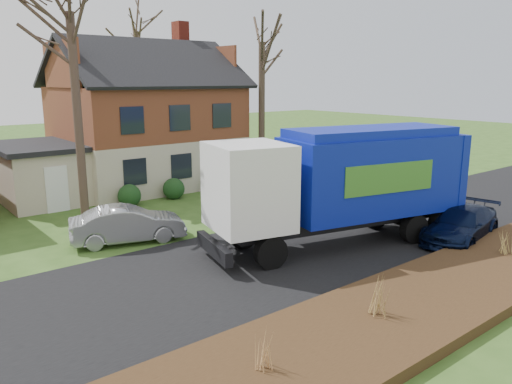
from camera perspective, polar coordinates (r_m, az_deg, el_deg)
ground at (r=17.36m, az=3.26°, el=-7.16°), size 120.00×120.00×0.00m
road at (r=17.36m, az=3.26°, el=-7.13°), size 80.00×7.00×0.02m
mulch_verge at (r=14.13m, az=18.13°, el=-11.96°), size 80.00×3.50×0.30m
main_house at (r=28.89m, az=-13.31°, el=8.69°), size 12.95×8.95×9.26m
garbage_truck at (r=18.18m, az=10.24°, el=1.52°), size 10.17×4.80×4.21m
silver_sedan at (r=19.04m, az=-14.44°, el=-3.60°), size 4.36×2.57×1.36m
navy_wagon at (r=20.13m, az=22.40°, el=-3.42°), size 4.61×2.52×1.27m
tree_front_east at (r=28.65m, az=0.68°, el=19.32°), size 4.07×4.07×11.30m
tree_back at (r=39.47m, az=-13.64°, el=19.24°), size 4.02×4.02×12.72m
grass_clump_west at (r=10.29m, az=0.92°, el=-17.55°), size 0.31×0.26×0.82m
grass_clump_mid at (r=12.62m, az=13.92°, el=-11.53°), size 0.36×0.29×0.99m
grass_clump_east at (r=18.37m, az=26.56°, el=-5.12°), size 0.31×0.26×0.79m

